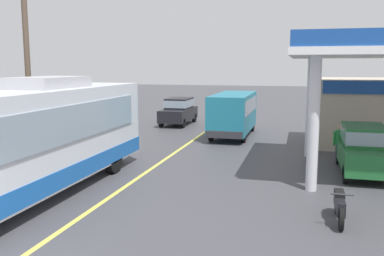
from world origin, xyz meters
name	(u,v)px	position (x,y,z in m)	size (l,w,h in m)	color
ground	(209,130)	(0.00, 20.00, 0.00)	(120.00, 120.00, 0.00)	#424247
lane_divider_stripe	(188,143)	(0.00, 15.00, 0.00)	(0.16, 50.00, 0.01)	#D8CC4C
coach_bus_main	(32,142)	(-2.27, 5.11, 1.72)	(2.60, 11.04, 3.69)	silver
car_at_pump	(364,147)	(7.99, 10.75, 1.01)	(1.70, 4.20, 1.82)	#1E602D
minibus_opposing_lane	(233,111)	(1.88, 18.04, 1.47)	(2.04, 6.13, 2.44)	teal
motorcycle_parked_forecourt	(339,205)	(6.70, 5.30, 0.44)	(0.55, 1.80, 0.92)	black
pedestrian_near_pump	(340,142)	(7.25, 12.13, 0.93)	(0.55, 0.22, 1.66)	#33333F
car_trailing_behind_bus	(179,110)	(-2.53, 21.82, 1.01)	(1.70, 4.20, 1.82)	black
utility_pole_roadside	(27,54)	(-5.73, 9.87, 4.53)	(1.80, 0.24, 8.69)	brown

